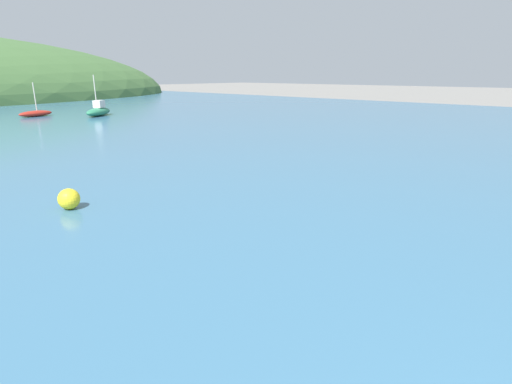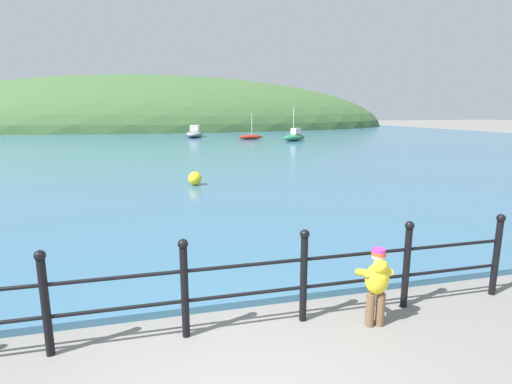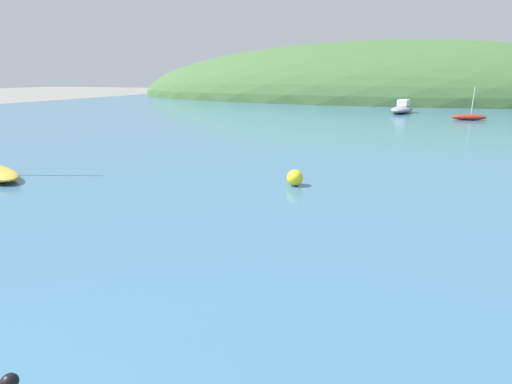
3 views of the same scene
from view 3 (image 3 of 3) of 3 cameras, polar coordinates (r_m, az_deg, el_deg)
name	(u,v)px [view 3 (image 3 of 3)]	position (r m, az deg, el deg)	size (l,w,h in m)	color
water	(353,118)	(32.38, 13.75, 10.26)	(80.00, 60.00, 0.10)	#386684
far_hillside	(379,98)	(65.77, 17.17, 12.77)	(78.65, 43.26, 16.32)	#3D6033
boat_far_right	(402,109)	(37.29, 20.14, 11.12)	(2.49, 4.50, 1.13)	gray
boat_nearest_quay	(469,117)	(33.11, 28.14, 9.43)	(2.49, 1.23, 2.32)	maroon
mooring_buoy	(295,178)	(11.58, 5.59, 2.04)	(0.47, 0.47, 0.47)	yellow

